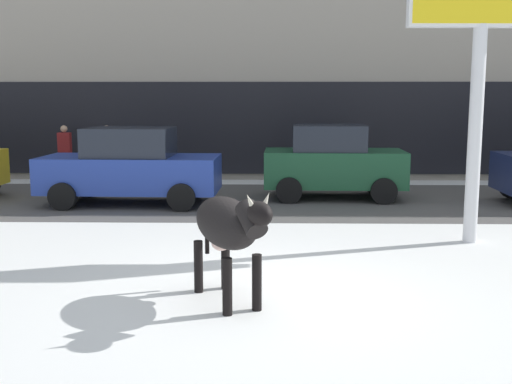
{
  "coord_description": "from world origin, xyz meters",
  "views": [
    {
      "loc": [
        -0.13,
        -7.87,
        2.6
      ],
      "look_at": [
        -0.34,
        1.84,
        1.1
      ],
      "focal_mm": 44.04,
      "sensor_mm": 36.0,
      "label": 1
    }
  ],
  "objects_px": {
    "cow_black": "(228,226)",
    "car_blue_sedan": "(131,167)",
    "pedestrian_by_cars": "(65,154)",
    "pedestrian_far_left": "(107,155)",
    "car_darkgreen_hatchback": "(333,162)"
  },
  "relations": [
    {
      "from": "cow_black",
      "to": "car_blue_sedan",
      "type": "xyz_separation_m",
      "value": [
        -2.81,
        7.2,
        -0.09
      ]
    },
    {
      "from": "cow_black",
      "to": "pedestrian_by_cars",
      "type": "xyz_separation_m",
      "value": [
        -5.48,
        10.57,
        -0.11
      ]
    },
    {
      "from": "cow_black",
      "to": "car_blue_sedan",
      "type": "bearing_deg",
      "value": 111.31
    },
    {
      "from": "car_blue_sedan",
      "to": "pedestrian_far_left",
      "type": "height_order",
      "value": "car_blue_sedan"
    },
    {
      "from": "cow_black",
      "to": "car_blue_sedan",
      "type": "distance_m",
      "value": 7.73
    },
    {
      "from": "car_blue_sedan",
      "to": "car_darkgreen_hatchback",
      "type": "relative_size",
      "value": 1.2
    },
    {
      "from": "car_darkgreen_hatchback",
      "to": "pedestrian_by_cars",
      "type": "bearing_deg",
      "value": 162.64
    },
    {
      "from": "pedestrian_by_cars",
      "to": "pedestrian_far_left",
      "type": "xyz_separation_m",
      "value": [
        1.25,
        0.0,
        0.0
      ]
    },
    {
      "from": "cow_black",
      "to": "pedestrian_far_left",
      "type": "relative_size",
      "value": 1.08
    },
    {
      "from": "car_blue_sedan",
      "to": "car_darkgreen_hatchback",
      "type": "height_order",
      "value": "car_darkgreen_hatchback"
    },
    {
      "from": "car_blue_sedan",
      "to": "car_darkgreen_hatchback",
      "type": "xyz_separation_m",
      "value": [
        4.93,
        1.0,
        0.02
      ]
    },
    {
      "from": "cow_black",
      "to": "pedestrian_by_cars",
      "type": "height_order",
      "value": "pedestrian_by_cars"
    },
    {
      "from": "car_darkgreen_hatchback",
      "to": "pedestrian_far_left",
      "type": "xyz_separation_m",
      "value": [
        -6.35,
        2.38,
        -0.05
      ]
    },
    {
      "from": "car_blue_sedan",
      "to": "pedestrian_by_cars",
      "type": "relative_size",
      "value": 2.46
    },
    {
      "from": "car_blue_sedan",
      "to": "pedestrian_far_left",
      "type": "bearing_deg",
      "value": 112.87
    }
  ]
}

